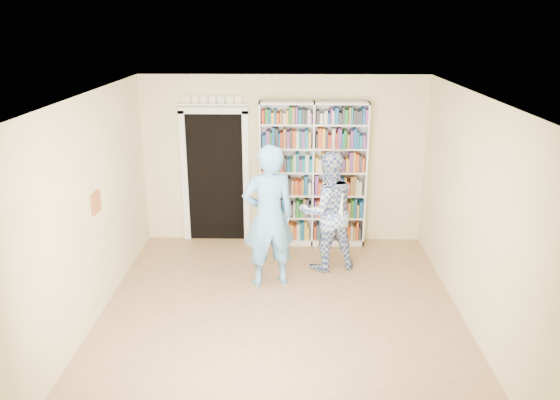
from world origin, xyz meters
name	(u,v)px	position (x,y,z in m)	size (l,w,h in m)	color
floor	(280,315)	(0.00, 0.00, 0.00)	(5.00, 5.00, 0.00)	#966948
ceiling	(280,97)	(0.00, 0.00, 2.70)	(5.00, 5.00, 0.00)	white
wall_back	(284,160)	(0.00, 2.50, 1.35)	(4.50, 4.50, 0.00)	#F7E6AA
wall_left	(89,212)	(-2.25, 0.00, 1.35)	(5.00, 5.00, 0.00)	#F7E6AA
wall_right	(475,215)	(2.25, 0.00, 1.35)	(5.00, 5.00, 0.00)	#F7E6AA
bookshelf	(313,174)	(0.47, 2.34, 1.17)	(1.68, 0.31, 2.31)	white
doorway	(215,171)	(-1.10, 2.48, 1.18)	(1.10, 0.08, 2.43)	black
wall_art	(96,203)	(-2.23, 0.20, 1.40)	(0.03, 0.25, 0.25)	maroon
man_blue	(269,217)	(-0.17, 0.87, 0.99)	(0.72, 0.47, 1.97)	#66AAE4
man_plaid	(327,211)	(0.65, 1.41, 0.88)	(0.85, 0.66, 1.75)	#3455A0
paper_sheet	(335,204)	(0.73, 1.21, 1.06)	(0.22, 0.01, 0.31)	white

